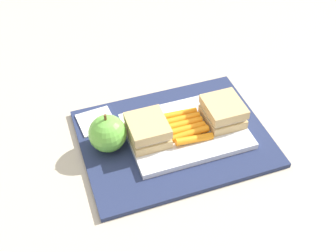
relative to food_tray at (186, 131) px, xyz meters
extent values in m
plane|color=#B7AD99|center=(0.03, 0.00, -0.02)|extent=(2.40, 2.40, 0.00)
cube|color=navy|center=(0.03, 0.00, -0.01)|extent=(0.36, 0.28, 0.01)
cube|color=white|center=(0.00, 0.00, 0.00)|extent=(0.23, 0.17, 0.01)
cube|color=tan|center=(-0.08, 0.00, 0.01)|extent=(0.07, 0.08, 0.02)
cube|color=beige|center=(-0.08, 0.00, 0.03)|extent=(0.07, 0.07, 0.01)
cube|color=tan|center=(-0.08, 0.00, 0.04)|extent=(0.07, 0.08, 0.02)
cube|color=tan|center=(0.08, 0.00, 0.01)|extent=(0.07, 0.08, 0.02)
cube|color=beige|center=(0.08, 0.00, 0.03)|extent=(0.07, 0.07, 0.01)
cube|color=tan|center=(0.08, 0.00, 0.04)|extent=(0.07, 0.08, 0.02)
cylinder|color=orange|center=(0.00, -0.04, 0.01)|extent=(0.08, 0.01, 0.02)
cylinder|color=orange|center=(0.00, -0.02, 0.01)|extent=(0.08, 0.01, 0.02)
cylinder|color=orange|center=(0.00, -0.01, 0.01)|extent=(0.08, 0.01, 0.01)
cylinder|color=orange|center=(0.00, 0.01, 0.01)|extent=(0.08, 0.01, 0.01)
cylinder|color=orange|center=(0.00, 0.02, 0.01)|extent=(0.08, 0.01, 0.02)
cylinder|color=orange|center=(0.00, 0.04, 0.01)|extent=(0.08, 0.01, 0.02)
sphere|color=#66B742|center=(0.15, -0.02, 0.03)|extent=(0.07, 0.07, 0.07)
cylinder|color=brown|center=(0.15, -0.02, 0.07)|extent=(0.01, 0.00, 0.01)
cube|color=white|center=(0.16, -0.09, 0.00)|extent=(0.08, 0.08, 0.00)
camera|label=1|loc=(0.23, 0.55, 0.59)|focal=45.48mm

